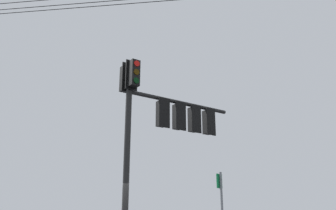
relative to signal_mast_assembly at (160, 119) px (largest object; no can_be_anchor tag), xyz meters
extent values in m
cylinder|color=black|center=(0.08, 1.23, -1.75)|extent=(0.20, 0.20, 5.95)
cylinder|color=black|center=(-0.04, -0.93, 0.76)|extent=(0.37, 4.33, 0.14)
cube|color=black|center=(0.38, 1.21, 1.31)|extent=(0.32, 0.32, 0.90)
cube|color=black|center=(0.21, 1.22, 1.31)|extent=(0.06, 0.44, 1.04)
cylinder|color=red|center=(0.54, 1.20, 1.61)|extent=(0.04, 0.20, 0.20)
cylinder|color=#3C2703|center=(0.54, 1.20, 1.31)|extent=(0.04, 0.20, 0.20)
cylinder|color=black|center=(0.54, 1.20, 1.01)|extent=(0.04, 0.20, 0.20)
cube|color=black|center=(-0.22, 1.24, 1.31)|extent=(0.32, 0.32, 0.90)
cube|color=black|center=(-0.05, 1.24, 1.31)|extent=(0.06, 0.44, 1.04)
cylinder|color=red|center=(-0.39, 1.25, 1.61)|extent=(0.04, 0.20, 0.20)
cylinder|color=#3C2703|center=(-0.39, 1.25, 1.31)|extent=(0.04, 0.20, 0.20)
cylinder|color=black|center=(-0.39, 1.25, 1.01)|extent=(0.04, 0.20, 0.20)
cube|color=black|center=(0.01, -0.08, 0.21)|extent=(0.32, 0.32, 0.90)
cube|color=black|center=(-0.16, -0.06, 0.21)|extent=(0.07, 0.44, 1.04)
cylinder|color=red|center=(0.17, -0.09, 0.51)|extent=(0.04, 0.20, 0.20)
cylinder|color=#3C2703|center=(0.17, -0.09, 0.21)|extent=(0.04, 0.20, 0.20)
cylinder|color=black|center=(0.17, -0.09, -0.09)|extent=(0.04, 0.20, 0.20)
cube|color=black|center=(-0.03, -0.78, 0.21)|extent=(0.31, 0.31, 0.90)
cube|color=black|center=(-0.20, -0.77, 0.21)|extent=(0.06, 0.44, 1.04)
cylinder|color=red|center=(0.13, -0.79, 0.51)|extent=(0.04, 0.20, 0.20)
cylinder|color=#3C2703|center=(0.13, -0.79, 0.21)|extent=(0.04, 0.20, 0.20)
cylinder|color=black|center=(0.13, -0.79, -0.09)|extent=(0.04, 0.20, 0.20)
cube|color=black|center=(-0.07, -1.49, 0.21)|extent=(0.31, 0.31, 0.90)
cube|color=black|center=(-0.24, -1.48, 0.21)|extent=(0.06, 0.44, 1.04)
cylinder|color=red|center=(0.10, -1.49, 0.51)|extent=(0.04, 0.20, 0.20)
cylinder|color=#3C2703|center=(0.10, -1.49, 0.21)|extent=(0.04, 0.20, 0.20)
cylinder|color=black|center=(0.10, -1.49, -0.09)|extent=(0.04, 0.20, 0.20)
cube|color=black|center=(-0.10, -2.19, 0.21)|extent=(0.31, 0.31, 0.90)
cube|color=black|center=(-0.27, -2.19, 0.21)|extent=(0.05, 0.44, 1.04)
cylinder|color=red|center=(0.06, -2.19, 0.51)|extent=(0.03, 0.20, 0.20)
cylinder|color=#3C2703|center=(0.06, -2.19, 0.21)|extent=(0.03, 0.20, 0.20)
cylinder|color=black|center=(0.06, -2.19, -0.09)|extent=(0.03, 0.20, 0.20)
cube|color=#0C7238|center=(-2.62, -0.07, -2.27)|extent=(0.12, 0.29, 0.38)
cube|color=white|center=(-2.61, -0.06, -2.27)|extent=(0.08, 0.23, 0.32)
cylinder|color=black|center=(0.79, 1.93, 4.13)|extent=(15.74, 15.39, 0.03)
cylinder|color=black|center=(0.79, 1.93, 4.30)|extent=(15.74, 15.39, 0.03)
camera|label=1|loc=(-9.39, 6.97, -3.11)|focal=37.57mm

